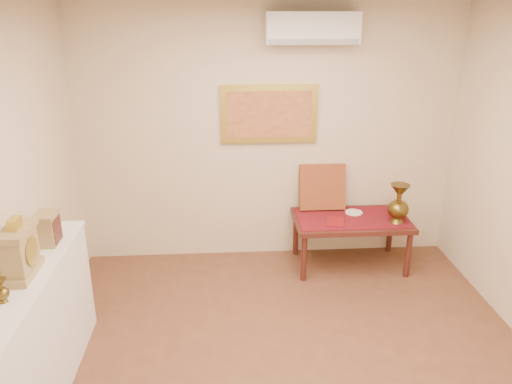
{
  "coord_description": "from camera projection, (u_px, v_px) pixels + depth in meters",
  "views": [
    {
      "loc": [
        -0.48,
        -2.86,
        2.65
      ],
      "look_at": [
        -0.21,
        1.15,
        1.15
      ],
      "focal_mm": 35.0,
      "sensor_mm": 36.0,
      "label": 1
    }
  ],
  "objects": [
    {
      "name": "wall_back",
      "position": [
        269.0,
        137.0,
        5.26
      ],
      "size": [
        4.0,
        0.02,
        2.7
      ],
      "primitive_type": "cube",
      "color": "beige",
      "rests_on": "ground"
    },
    {
      "name": "brass_urn_small",
      "position": [
        1.0,
        287.0,
        2.96
      ],
      "size": [
        0.09,
        0.09,
        0.2
      ],
      "primitive_type": null,
      "color": "brown",
      "rests_on": "display_ledge"
    },
    {
      "name": "table_cloth",
      "position": [
        351.0,
        218.0,
        5.25
      ],
      "size": [
        1.14,
        0.59,
        0.01
      ],
      "primitive_type": "cube",
      "color": "maroon",
      "rests_on": "low_table"
    },
    {
      "name": "brass_urn_tall",
      "position": [
        399.0,
        200.0,
        5.05
      ],
      "size": [
        0.22,
        0.22,
        0.5
      ],
      "primitive_type": null,
      "color": "brown",
      "rests_on": "table_cloth"
    },
    {
      "name": "plate",
      "position": [
        354.0,
        212.0,
        5.36
      ],
      "size": [
        0.18,
        0.18,
        0.01
      ],
      "primitive_type": "cylinder",
      "color": "silver",
      "rests_on": "table_cloth"
    },
    {
      "name": "menu",
      "position": [
        335.0,
        222.0,
        5.13
      ],
      "size": [
        0.23,
        0.28,
        0.01
      ],
      "primitive_type": "cube",
      "rotation": [
        0.0,
        0.0,
        -0.21
      ],
      "color": "maroon",
      "rests_on": "table_cloth"
    },
    {
      "name": "cushion",
      "position": [
        322.0,
        187.0,
        5.41
      ],
      "size": [
        0.5,
        0.2,
        0.51
      ],
      "primitive_type": "cube",
      "rotation": [
        -0.21,
        0.0,
        0.0
      ],
      "color": "maroon",
      "rests_on": "table_cloth"
    },
    {
      "name": "display_ledge",
      "position": [
        27.0,
        349.0,
        3.35
      ],
      "size": [
        0.37,
        2.02,
        0.98
      ],
      "color": "white",
      "rests_on": "floor"
    },
    {
      "name": "mantel_clock",
      "position": [
        20.0,
        251.0,
        3.24
      ],
      "size": [
        0.17,
        0.36,
        0.41
      ],
      "color": "#9E8551",
      "rests_on": "display_ledge"
    },
    {
      "name": "wooden_chest",
      "position": [
        47.0,
        228.0,
        3.69
      ],
      "size": [
        0.16,
        0.21,
        0.24
      ],
      "color": "#9E8551",
      "rests_on": "display_ledge"
    },
    {
      "name": "low_table",
      "position": [
        351.0,
        224.0,
        5.27
      ],
      "size": [
        1.2,
        0.7,
        0.55
      ],
      "color": "#481C15",
      "rests_on": "floor"
    },
    {
      "name": "painting",
      "position": [
        269.0,
        114.0,
        5.15
      ],
      "size": [
        1.0,
        0.06,
        0.6
      ],
      "color": "gold",
      "rests_on": "wall_back"
    },
    {
      "name": "ac_unit",
      "position": [
        312.0,
        28.0,
        4.78
      ],
      "size": [
        0.9,
        0.25,
        0.3
      ],
      "color": "white",
      "rests_on": "wall_back"
    }
  ]
}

